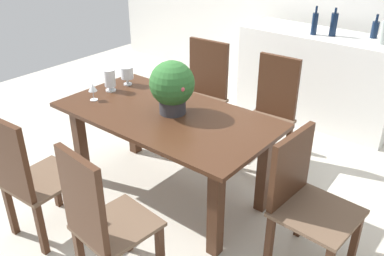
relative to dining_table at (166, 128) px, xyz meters
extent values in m
plane|color=beige|center=(0.00, 0.07, -0.62)|extent=(7.04, 7.04, 0.00)
cube|color=#422616|center=(0.00, 0.00, 0.11)|extent=(1.70, 0.90, 0.03)
cube|color=#422616|center=(-0.71, -0.31, -0.26)|extent=(0.08, 0.08, 0.71)
cube|color=#422616|center=(0.71, -0.31, -0.26)|extent=(0.08, 0.08, 0.71)
cube|color=#422616|center=(-0.71, 0.31, -0.26)|extent=(0.08, 0.08, 0.71)
cube|color=#422616|center=(0.71, 0.31, -0.26)|extent=(0.08, 0.08, 0.71)
cube|color=#422616|center=(-0.57, 0.67, -0.41)|extent=(0.05, 0.05, 0.42)
cube|color=#422616|center=(-0.17, 0.70, -0.41)|extent=(0.05, 0.05, 0.42)
cube|color=#422616|center=(-0.59, 1.04, -0.41)|extent=(0.05, 0.05, 0.42)
cube|color=#422616|center=(-0.20, 1.06, -0.41)|extent=(0.05, 0.05, 0.42)
cube|color=brown|center=(-0.38, 0.87, -0.19)|extent=(0.50, 0.47, 0.03)
cube|color=#422616|center=(-0.40, 1.07, 0.11)|extent=(0.44, 0.07, 0.56)
cube|color=#422616|center=(-0.22, -0.66, -0.41)|extent=(0.05, 0.05, 0.42)
cube|color=#422616|center=(-0.57, -0.68, -0.41)|extent=(0.05, 0.05, 0.42)
cube|color=#422616|center=(-0.20, -1.05, -0.41)|extent=(0.05, 0.05, 0.42)
cube|color=#422616|center=(-0.55, -1.08, -0.41)|extent=(0.05, 0.05, 0.42)
cube|color=brown|center=(-0.38, -0.87, -0.19)|extent=(0.45, 0.49, 0.03)
cube|color=#422616|center=(-0.37, -1.08, 0.09)|extent=(0.39, 0.06, 0.54)
cube|color=#422616|center=(0.22, 0.67, -0.41)|extent=(0.05, 0.05, 0.42)
cube|color=#422616|center=(0.56, 0.69, -0.41)|extent=(0.05, 0.05, 0.42)
cube|color=#422616|center=(0.20, 1.05, -0.41)|extent=(0.05, 0.05, 0.42)
cube|color=#422616|center=(0.54, 1.07, -0.41)|extent=(0.05, 0.05, 0.42)
cube|color=brown|center=(0.38, 0.87, -0.19)|extent=(0.44, 0.47, 0.03)
cube|color=#422616|center=(0.37, 1.07, 0.10)|extent=(0.38, 0.06, 0.56)
cube|color=#422616|center=(0.57, -0.70, -0.41)|extent=(0.05, 0.05, 0.42)
cube|color=#422616|center=(0.23, -0.67, -0.41)|extent=(0.05, 0.05, 0.42)
cube|color=#422616|center=(0.20, -1.04, -0.41)|extent=(0.05, 0.05, 0.42)
cube|color=brown|center=(0.38, -0.87, -0.19)|extent=(0.45, 0.48, 0.03)
cube|color=#422616|center=(0.36, -1.07, 0.11)|extent=(0.38, 0.07, 0.56)
cube|color=#422616|center=(1.48, 0.19, -0.41)|extent=(0.05, 0.05, 0.42)
cube|color=#422616|center=(1.06, -0.19, -0.41)|extent=(0.05, 0.05, 0.42)
cube|color=#422616|center=(1.08, 0.21, -0.41)|extent=(0.05, 0.05, 0.42)
cube|color=brown|center=(1.27, 0.00, -0.19)|extent=(0.50, 0.50, 0.03)
cube|color=#422616|center=(1.05, 0.01, 0.06)|extent=(0.07, 0.44, 0.48)
cylinder|color=#333338|center=(0.04, 0.04, 0.18)|extent=(0.20, 0.20, 0.11)
sphere|color=#2D662D|center=(0.04, 0.04, 0.37)|extent=(0.34, 0.34, 0.34)
sphere|color=#C64C56|center=(-0.04, -0.04, 0.43)|extent=(0.05, 0.05, 0.05)
sphere|color=#C64C56|center=(-0.03, 0.14, 0.39)|extent=(0.04, 0.04, 0.04)
sphere|color=#C64C56|center=(0.09, 0.14, 0.46)|extent=(0.04, 0.04, 0.04)
sphere|color=#C64C56|center=(0.14, 0.03, 0.32)|extent=(0.04, 0.04, 0.04)
sphere|color=#C64C56|center=(0.18, -0.02, 0.37)|extent=(0.04, 0.04, 0.04)
cylinder|color=silver|center=(-0.66, 0.22, 0.13)|extent=(0.07, 0.07, 0.01)
cylinder|color=silver|center=(-0.66, 0.22, 0.16)|extent=(0.02, 0.02, 0.05)
cylinder|color=silver|center=(-0.66, 0.22, 0.24)|extent=(0.11, 0.11, 0.10)
cylinder|color=silver|center=(-0.67, 0.03, 0.13)|extent=(0.09, 0.09, 0.01)
cylinder|color=silver|center=(-0.67, 0.03, 0.15)|extent=(0.03, 0.03, 0.03)
cylinder|color=silver|center=(-0.67, 0.03, 0.24)|extent=(0.09, 0.09, 0.15)
cylinder|color=silver|center=(-0.62, -0.19, 0.13)|extent=(0.06, 0.06, 0.00)
cylinder|color=silver|center=(-0.62, -0.19, 0.17)|extent=(0.01, 0.01, 0.07)
cone|color=silver|center=(-0.62, -0.19, 0.24)|extent=(0.07, 0.07, 0.06)
cube|color=white|center=(0.31, 2.11, -0.13)|extent=(1.69, 0.59, 0.98)
cylinder|color=#B2BFB7|center=(0.90, 2.09, 0.47)|extent=(0.07, 0.07, 0.22)
cylinder|color=#0F1E38|center=(0.42, 2.07, 0.48)|extent=(0.07, 0.07, 0.23)
cylinder|color=#0F1E38|center=(0.42, 2.07, 0.62)|extent=(0.02, 0.02, 0.05)
cylinder|color=#0F1E38|center=(0.77, 2.26, 0.44)|extent=(0.07, 0.07, 0.16)
cylinder|color=#0F1E38|center=(0.77, 2.26, 0.56)|extent=(0.03, 0.03, 0.07)
cylinder|color=#0F1E38|center=(0.25, 2.00, 0.47)|extent=(0.06, 0.06, 0.22)
cylinder|color=#0F1E38|center=(0.25, 2.00, 0.62)|extent=(0.02, 0.02, 0.07)
camera|label=1|loc=(1.96, -2.10, 1.49)|focal=38.93mm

